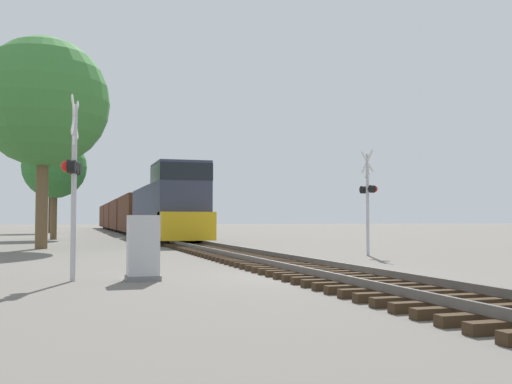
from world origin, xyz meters
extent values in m
plane|color=#666059|center=(0.00, 0.00, 0.00)|extent=(400.00, 400.00, 0.00)
cube|color=#382819|center=(0.00, -6.30, 0.08)|extent=(2.60, 0.22, 0.16)
cube|color=#382819|center=(0.00, -5.70, 0.08)|extent=(2.60, 0.22, 0.16)
cube|color=#382819|center=(0.00, -5.10, 0.08)|extent=(2.60, 0.22, 0.16)
cube|color=#382819|center=(0.00, -4.50, 0.08)|extent=(2.60, 0.22, 0.16)
cube|color=#382819|center=(0.00, -3.90, 0.08)|extent=(2.60, 0.22, 0.16)
cube|color=#382819|center=(0.00, -3.30, 0.08)|extent=(2.60, 0.22, 0.16)
cube|color=#382819|center=(0.00, -2.70, 0.08)|extent=(2.60, 0.22, 0.16)
cube|color=#382819|center=(0.00, -2.10, 0.08)|extent=(2.60, 0.22, 0.16)
cube|color=#382819|center=(0.00, -1.50, 0.08)|extent=(2.60, 0.22, 0.16)
cube|color=#382819|center=(0.00, -0.90, 0.08)|extent=(2.60, 0.22, 0.16)
cube|color=#382819|center=(0.00, -0.30, 0.08)|extent=(2.60, 0.22, 0.16)
cube|color=#382819|center=(0.00, 0.30, 0.08)|extent=(2.60, 0.22, 0.16)
cube|color=#382819|center=(0.00, 0.90, 0.08)|extent=(2.60, 0.22, 0.16)
cube|color=#382819|center=(0.00, 1.50, 0.08)|extent=(2.60, 0.22, 0.16)
cube|color=#382819|center=(0.00, 2.10, 0.08)|extent=(2.60, 0.22, 0.16)
cube|color=#382819|center=(0.00, 2.70, 0.08)|extent=(2.60, 0.22, 0.16)
cube|color=#382819|center=(0.00, 3.30, 0.08)|extent=(2.60, 0.22, 0.16)
cube|color=#382819|center=(0.00, 3.90, 0.08)|extent=(2.60, 0.22, 0.16)
cube|color=#382819|center=(0.00, 4.50, 0.08)|extent=(2.60, 0.22, 0.16)
cube|color=#382819|center=(0.00, 5.10, 0.08)|extent=(2.60, 0.22, 0.16)
cube|color=#382819|center=(0.00, 5.70, 0.08)|extent=(2.60, 0.22, 0.16)
cube|color=#382819|center=(0.00, 6.30, 0.08)|extent=(2.60, 0.22, 0.16)
cube|color=#382819|center=(0.00, 6.90, 0.08)|extent=(2.60, 0.22, 0.16)
cube|color=#382819|center=(0.00, 7.50, 0.08)|extent=(2.60, 0.22, 0.16)
cube|color=#382819|center=(0.00, 8.10, 0.08)|extent=(2.60, 0.22, 0.16)
cube|color=#382819|center=(0.00, 8.70, 0.08)|extent=(2.60, 0.22, 0.16)
cube|color=#382819|center=(0.00, 9.30, 0.08)|extent=(2.60, 0.22, 0.16)
cube|color=#382819|center=(0.00, 9.90, 0.08)|extent=(2.60, 0.22, 0.16)
cube|color=#382819|center=(0.00, 10.50, 0.08)|extent=(2.60, 0.22, 0.16)
cube|color=#382819|center=(0.00, 11.10, 0.08)|extent=(2.60, 0.22, 0.16)
cube|color=#382819|center=(0.00, 11.70, 0.08)|extent=(2.60, 0.22, 0.16)
cube|color=#382819|center=(0.00, 12.30, 0.08)|extent=(2.60, 0.22, 0.16)
cube|color=#382819|center=(0.00, 12.90, 0.08)|extent=(2.60, 0.22, 0.16)
cube|color=#382819|center=(0.00, 13.50, 0.08)|extent=(2.60, 0.22, 0.16)
cube|color=#382819|center=(0.00, 14.10, 0.08)|extent=(2.60, 0.22, 0.16)
cube|color=#382819|center=(0.00, 14.70, 0.08)|extent=(2.60, 0.22, 0.16)
cube|color=#382819|center=(0.00, 15.30, 0.08)|extent=(2.60, 0.22, 0.16)
cube|color=#382819|center=(0.00, 15.90, 0.08)|extent=(2.60, 0.22, 0.16)
cube|color=#382819|center=(0.00, 16.50, 0.08)|extent=(2.60, 0.22, 0.16)
cube|color=#382819|center=(0.00, 17.10, 0.08)|extent=(2.60, 0.22, 0.16)
cube|color=#382819|center=(0.00, 17.70, 0.08)|extent=(2.60, 0.22, 0.16)
cube|color=#382819|center=(0.00, 18.30, 0.08)|extent=(2.60, 0.22, 0.16)
cube|color=#382819|center=(0.00, 18.90, 0.08)|extent=(2.60, 0.22, 0.16)
cube|color=#382819|center=(0.00, 19.50, 0.08)|extent=(2.60, 0.22, 0.16)
cube|color=#56514C|center=(-0.72, 0.00, 0.23)|extent=(0.07, 160.00, 0.15)
cube|color=#56514C|center=(0.72, 0.00, 0.23)|extent=(0.07, 160.00, 0.15)
cube|color=#33384C|center=(0.00, 29.23, 2.00)|extent=(2.45, 12.93, 3.39)
cube|color=#33384C|center=(0.00, 20.18, 2.48)|extent=(2.88, 4.06, 4.35)
cube|color=black|center=(0.00, 20.18, 4.03)|extent=(2.91, 4.10, 0.96)
cube|color=gold|center=(0.00, 18.15, 1.07)|extent=(2.88, 1.85, 1.52)
cube|color=gold|center=(0.00, 26.46, 0.43)|extent=(2.94, 18.10, 0.24)
cube|color=black|center=(0.00, 20.46, 0.50)|extent=(1.58, 2.20, 1.00)
cube|color=black|center=(0.00, 32.46, 0.50)|extent=(1.58, 2.20, 1.00)
cube|color=#4C2819|center=(0.00, 43.95, 2.01)|extent=(2.74, 13.05, 3.41)
cube|color=black|center=(0.00, 39.71, 0.45)|extent=(1.58, 2.20, 0.90)
cube|color=black|center=(0.00, 48.19, 0.45)|extent=(1.58, 2.20, 0.90)
cube|color=#4C2819|center=(0.00, 58.74, 2.01)|extent=(2.74, 13.05, 3.41)
cube|color=black|center=(0.00, 54.50, 0.45)|extent=(1.58, 2.20, 0.90)
cube|color=black|center=(0.00, 62.97, 0.45)|extent=(1.58, 2.20, 0.90)
cube|color=#4C2819|center=(0.00, 73.52, 2.01)|extent=(2.74, 13.05, 3.41)
cube|color=black|center=(0.00, 69.28, 0.45)|extent=(1.58, 2.20, 0.90)
cube|color=black|center=(0.00, 77.76, 0.45)|extent=(1.58, 2.20, 0.90)
cube|color=#4C2819|center=(0.00, 88.30, 2.01)|extent=(2.74, 13.05, 3.41)
cube|color=black|center=(0.00, 84.06, 0.45)|extent=(1.58, 2.20, 0.90)
cube|color=black|center=(0.00, 92.54, 0.45)|extent=(1.58, 2.20, 0.90)
cylinder|color=#B7B7BC|center=(-5.84, 0.65, 2.03)|extent=(0.12, 0.12, 4.07)
cube|color=white|center=(-5.84, 0.65, 3.77)|extent=(0.18, 0.92, 0.93)
cube|color=white|center=(-5.84, 0.65, 3.77)|extent=(0.18, 0.92, 0.93)
cube|color=black|center=(-5.84, 0.65, 2.60)|extent=(0.20, 0.86, 0.06)
cylinder|color=black|center=(-5.78, 1.00, 2.60)|extent=(0.23, 0.32, 0.30)
sphere|color=red|center=(-5.88, 1.01, 2.60)|extent=(0.26, 0.26, 0.26)
cylinder|color=black|center=(-5.84, 0.65, 2.60)|extent=(0.23, 0.32, 0.30)
sphere|color=red|center=(-5.94, 0.67, 2.60)|extent=(0.26, 0.26, 0.26)
cylinder|color=black|center=(-5.90, 0.31, 2.60)|extent=(0.23, 0.32, 0.30)
sphere|color=red|center=(-5.99, 0.32, 2.60)|extent=(0.26, 0.26, 0.26)
cube|color=white|center=(-5.84, 0.65, 3.22)|extent=(0.08, 0.32, 0.20)
cylinder|color=#B7B7BC|center=(5.21, 7.45, 2.00)|extent=(0.12, 0.12, 4.00)
cube|color=white|center=(5.21, 7.45, 3.70)|extent=(0.06, 0.93, 0.93)
cube|color=white|center=(5.21, 7.45, 3.70)|extent=(0.06, 0.93, 0.93)
cube|color=black|center=(5.21, 7.45, 2.60)|extent=(0.09, 0.86, 0.06)
cylinder|color=black|center=(5.23, 7.10, 2.60)|extent=(0.19, 0.30, 0.30)
sphere|color=red|center=(5.32, 7.10, 2.60)|extent=(0.26, 0.26, 0.26)
cylinder|color=black|center=(5.20, 7.80, 2.60)|extent=(0.19, 0.30, 0.30)
sphere|color=red|center=(5.30, 7.80, 2.60)|extent=(0.26, 0.26, 0.26)
cube|color=white|center=(5.21, 7.45, 3.15)|extent=(0.04, 0.32, 0.20)
cube|color=slate|center=(-4.29, 0.35, 0.06)|extent=(0.78, 0.69, 0.12)
cube|color=#BCBCBF|center=(-4.29, 0.35, 0.81)|extent=(0.71, 0.63, 1.39)
cylinder|color=brown|center=(-7.30, 17.22, 2.64)|extent=(0.58, 0.58, 5.28)
sphere|color=#3D7F38|center=(-7.30, 17.22, 7.20)|extent=(6.38, 6.38, 6.38)
cylinder|color=brown|center=(-7.16, 31.54, 1.93)|extent=(0.46, 0.46, 3.86)
sphere|color=#337533|center=(-7.16, 31.54, 5.22)|extent=(4.53, 4.53, 4.53)
cylinder|color=#473521|center=(-8.14, 54.42, 2.81)|extent=(0.46, 0.46, 5.63)
sphere|color=#337533|center=(-8.14, 54.42, 7.11)|extent=(4.96, 4.96, 4.96)
camera|label=1|loc=(-5.86, -13.69, 1.39)|focal=42.00mm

